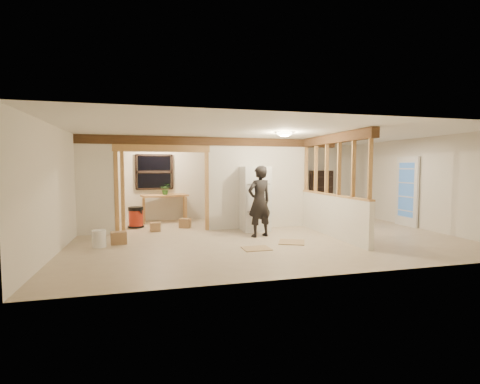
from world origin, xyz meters
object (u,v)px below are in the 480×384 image
object	(u,v)px
woman	(259,201)
work_table	(165,208)
refrigerator	(255,199)
bookshelf	(321,193)
shop_vac	(136,217)

from	to	relation	value
woman	work_table	bearing A→B (deg)	-69.56
woman	work_table	xyz separation A→B (m)	(-2.16, 2.89, -0.44)
refrigerator	woman	world-z (taller)	woman
bookshelf	woman	bearing A→B (deg)	-136.40
refrigerator	work_table	world-z (taller)	refrigerator
refrigerator	woman	bearing A→B (deg)	-99.15
work_table	bookshelf	bearing A→B (deg)	-9.92
work_table	shop_vac	xyz separation A→B (m)	(-0.82, -0.80, -0.13)
refrigerator	work_table	size ratio (longest dim) A/B	1.26
bookshelf	refrigerator	bearing A→B (deg)	-144.05
shop_vac	work_table	bearing A→B (deg)	44.25
shop_vac	bookshelf	bearing A→B (deg)	9.12
refrigerator	bookshelf	size ratio (longest dim) A/B	1.08
work_table	shop_vac	size ratio (longest dim) A/B	2.28
woman	shop_vac	bearing A→B (deg)	-51.30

